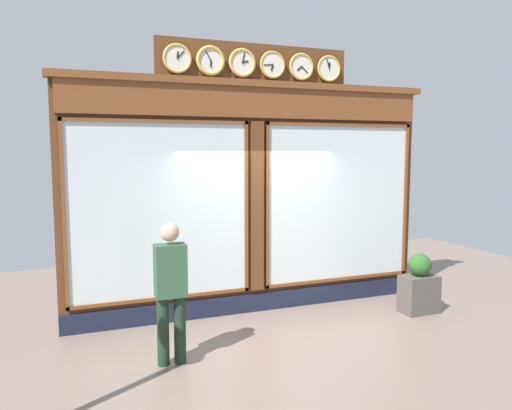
# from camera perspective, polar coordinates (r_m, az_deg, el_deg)

# --- Properties ---
(ground_plane) EXTENTS (14.00, 14.00, 0.00)m
(ground_plane) POSITION_cam_1_polar(r_m,az_deg,el_deg) (5.75, 10.99, -19.88)
(ground_plane) COLOR #7A665B
(shop_facade) EXTENTS (5.90, 0.42, 4.09)m
(shop_facade) POSITION_cam_1_polar(r_m,az_deg,el_deg) (7.81, -0.34, 1.13)
(shop_facade) COLOR #5B3319
(shop_facade) RESTS_ON ground_plane
(pedestrian) EXTENTS (0.36, 0.22, 1.69)m
(pedestrian) POSITION_cam_1_polar(r_m,az_deg,el_deg) (5.99, -9.68, -9.21)
(pedestrian) COLOR #1C2F21
(pedestrian) RESTS_ON ground_plane
(planter_box) EXTENTS (0.56, 0.36, 0.58)m
(planter_box) POSITION_cam_1_polar(r_m,az_deg,el_deg) (8.29, 18.03, -9.61)
(planter_box) COLOR #4C4742
(planter_box) RESTS_ON ground_plane
(planter_shrub) EXTENTS (0.35, 0.35, 0.35)m
(planter_shrub) POSITION_cam_1_polar(r_m,az_deg,el_deg) (8.18, 18.15, -6.47)
(planter_shrub) COLOR #285623
(planter_shrub) RESTS_ON planter_box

